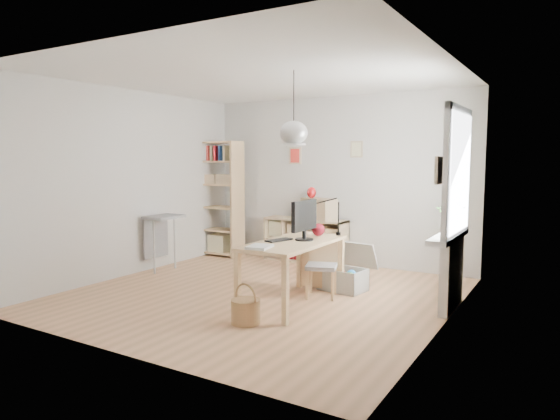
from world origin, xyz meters
The scene contains 20 objects.
ground centered at (0.00, 0.00, 0.00)m, with size 4.50×4.50×0.00m, color tan.
room_shell centered at (0.55, -0.15, 2.00)m, with size 4.50×4.50×4.50m.
window_unit centered at (2.23, 0.60, 1.55)m, with size 0.07×1.16×1.46m.
radiator centered at (2.19, 0.60, 0.40)m, with size 0.10×0.80×0.80m, color silver.
windowsill centered at (2.14, 0.60, 0.83)m, with size 0.22×1.20×0.06m, color white.
desk centered at (0.55, -0.15, 0.66)m, with size 0.70×1.50×0.75m.
cube_shelf centered at (-0.47, 2.08, 0.30)m, with size 1.40×0.38×0.72m.
tall_bookshelf centered at (-2.04, 1.80, 1.09)m, with size 0.80×0.38×2.00m.
side_table centered at (-2.04, 0.35, 0.67)m, with size 0.40×0.55×0.85m.
chair centered at (0.69, 0.33, 0.42)m, with size 0.46×0.46×0.74m.
wicker_basket centered at (0.47, -1.01, 0.14)m, with size 0.31×0.31×0.43m.
storage_chest centered at (0.82, 0.76, 0.20)m, with size 0.65×0.71×0.60m.
monitor centered at (0.63, -0.03, 1.02)m, with size 0.22×0.54×0.47m.
keyboard centered at (0.39, -0.21, 0.76)m, with size 0.13×0.34×0.02m, color black.
task_lamp centered at (0.61, 0.47, 1.05)m, with size 0.42×0.16×0.45m.
yarn_ball centered at (0.63, 0.34, 0.83)m, with size 0.16×0.16×0.16m, color #4B0A0C.
paper_tray centered at (0.46, -0.73, 0.76)m, with size 0.23×0.28×0.03m, color white.
drawer_chest centered at (-0.21, 2.04, 0.89)m, with size 0.60×0.28×0.34m, color tan.
red_vase centered at (-0.34, 2.04, 1.16)m, with size 0.15×0.15×0.18m, color maroon.
potted_plant centered at (2.12, 0.83, 1.04)m, with size 0.33×0.29×0.37m, color #306D28.
Camera 1 is at (3.36, -5.16, 1.72)m, focal length 32.00 mm.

